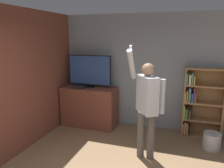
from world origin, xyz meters
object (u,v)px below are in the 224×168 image
at_px(game_console, 79,87).
at_px(waste_bin, 212,141).
at_px(television, 90,71).
at_px(bookshelf, 199,103).
at_px(person, 147,102).

distance_m(game_console, waste_bin, 3.08).
bearing_deg(waste_bin, television, 172.10).
distance_m(bookshelf, person, 1.62).
xyz_separation_m(bookshelf, waste_bin, (0.25, -0.56, -0.59)).
distance_m(bookshelf, waste_bin, 0.85).
xyz_separation_m(television, bookshelf, (2.52, 0.18, -0.61)).
bearing_deg(television, game_console, -135.69).
bearing_deg(bookshelf, waste_bin, -65.99).
relative_size(bookshelf, waste_bin, 4.60).
xyz_separation_m(television, waste_bin, (2.76, -0.38, -1.20)).
height_order(bookshelf, person, person).
bearing_deg(person, television, -160.16).
bearing_deg(game_console, television, 44.31).
xyz_separation_m(game_console, person, (1.77, -0.92, 0.07)).
distance_m(game_console, person, 2.00).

